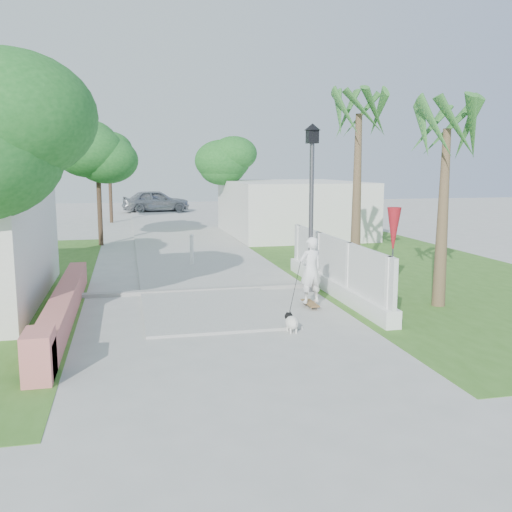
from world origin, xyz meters
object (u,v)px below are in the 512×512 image
object	(u,v)px
patio_umbrella	(394,231)
dog	(291,322)
parked_car	(156,201)
bollard	(192,249)
skateboarder	(299,283)
street_lamp	(311,201)

from	to	relation	value
patio_umbrella	dog	bearing A→B (deg)	-143.14
patio_umbrella	dog	world-z (taller)	patio_umbrella
dog	parked_car	distance (m)	31.42
dog	parked_car	world-z (taller)	parked_car
bollard	dog	xyz separation A→B (m)	(1.12, -8.11, -0.37)
skateboarder	street_lamp	bearing A→B (deg)	-125.14
street_lamp	parked_car	size ratio (longest dim) A/B	0.93
bollard	patio_umbrella	world-z (taller)	patio_umbrella
bollard	patio_umbrella	distance (m)	7.25
bollard	parked_car	size ratio (longest dim) A/B	0.23
bollard	skateboarder	size ratio (longest dim) A/B	0.50
patio_umbrella	parked_car	world-z (taller)	patio_umbrella
street_lamp	skateboarder	xyz separation A→B (m)	(-1.04, -2.35, -1.69)
bollard	dog	distance (m)	8.19
bollard	parked_car	distance (m)	23.28
bollard	parked_car	world-z (taller)	parked_car
street_lamp	dog	world-z (taller)	street_lamp
bollard	dog	size ratio (longest dim) A/B	1.92
street_lamp	bollard	distance (m)	5.56
parked_car	patio_umbrella	bearing A→B (deg)	-177.26
street_lamp	dog	size ratio (longest dim) A/B	7.82
bollard	patio_umbrella	xyz separation A→B (m)	(4.60, -5.50, 1.10)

